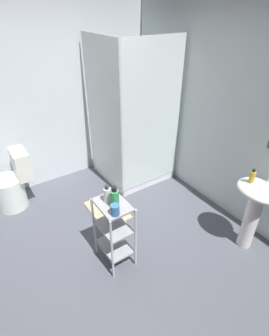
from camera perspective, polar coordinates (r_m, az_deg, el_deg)
The scene contains 12 objects.
ground_plane at distance 2.91m, azimuth -8.32°, elevation -20.74°, with size 4.20×4.20×0.02m, color #4E515B.
wall_back at distance 3.16m, azimuth 21.67°, elevation 10.66°, with size 4.20×0.14×2.50m.
wall_left at distance 3.71m, azimuth -23.29°, elevation 13.32°, with size 0.10×4.20×2.50m, color silver.
shower_stall at distance 3.84m, azimuth -0.85°, elevation 3.76°, with size 0.92×0.92×2.00m.
pedestal_sink at distance 2.94m, azimuth 24.72°, elevation -7.01°, with size 0.46×0.37×0.81m.
toilet at distance 3.71m, azimuth -24.79°, elevation -3.40°, with size 0.37×0.49×0.76m.
storage_cart at distance 2.63m, azimuth -4.42°, elevation -12.85°, with size 0.38×0.28×0.74m.
hand_soap_bottle at distance 2.79m, azimuth 24.10°, elevation -1.65°, with size 0.05×0.05×0.14m.
body_wash_bottle_green at distance 2.33m, azimuth -4.29°, elevation -6.61°, with size 0.08×0.08×0.22m.
lotion_bottle_white at distance 2.41m, azimuth -5.90°, elevation -5.76°, with size 0.07×0.07×0.18m.
rinse_cup at distance 2.29m, azimuth -4.23°, elevation -9.01°, with size 0.08×0.08×0.10m, color #3870B2.
bath_mat at distance 3.48m, azimuth -5.88°, elevation -9.02°, with size 0.60×0.40×0.02m, color tan.
Camera 1 is at (1.65, -0.64, 2.30)m, focal length 28.22 mm.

